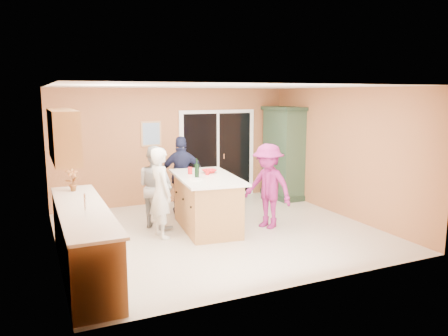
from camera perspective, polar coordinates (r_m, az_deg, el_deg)
name	(u,v)px	position (r m, az deg, el deg)	size (l,w,h in m)	color
floor	(219,232)	(8.01, -0.69, -8.32)	(5.50, 5.50, 0.00)	beige
ceiling	(218,86)	(7.62, -0.73, 10.61)	(5.50, 5.00, 0.10)	white
wall_back	(175,146)	(10.03, -6.44, 2.89)	(5.50, 0.10, 2.60)	tan
wall_front	(298,189)	(5.55, 9.69, -2.71)	(5.50, 0.10, 2.60)	tan
wall_left	(52,173)	(7.09, -21.53, -0.56)	(0.10, 5.00, 2.60)	tan
wall_right	(343,153)	(9.15, 15.28, 1.96)	(0.10, 5.00, 2.60)	tan
left_cabinet_run	(84,244)	(6.30, -17.76, -9.46)	(0.65, 3.05, 1.24)	#AC7642
upper_cabinets	(63,135)	(6.83, -20.27, 4.02)	(0.35, 1.60, 0.75)	#AC7642
sliding_door	(218,154)	(10.40, -0.84, 1.81)	(1.90, 0.07, 2.10)	white
framed_picture	(151,134)	(9.83, -9.49, 4.44)	(0.46, 0.04, 0.56)	tan
kitchen_island	(207,204)	(8.07, -2.27, -4.75)	(1.23, 2.00, 1.00)	#AC7642
green_hutch	(284,154)	(10.50, 7.79, 1.85)	(0.62, 1.19, 2.18)	#1F3323
woman_white	(161,193)	(7.61, -8.24, -3.24)	(0.58, 0.38, 1.58)	silver
woman_grey	(156,187)	(8.20, -8.89, -2.42)	(0.75, 0.59, 1.55)	#A09FA2
woman_navy	(182,175)	(9.07, -5.49, -0.95)	(0.95, 0.39, 1.62)	#1B1F3C
woman_magenta	(268,186)	(8.12, 5.76, -2.38)	(1.02, 0.58, 1.57)	#841C5C
serving_bowl	(209,171)	(8.26, -1.94, -0.42)	(0.27, 0.27, 0.07)	red
tulip_vase	(72,179)	(7.34, -19.20, -1.39)	(0.21, 0.14, 0.39)	red
tumbler_near	(207,172)	(8.05, -2.18, -0.55)	(0.07, 0.07, 0.10)	red
tumbler_far	(190,171)	(8.16, -4.45, -0.35)	(0.09, 0.09, 0.13)	red
wine_bottle	(197,171)	(7.76, -3.57, -0.34)	(0.08, 0.08, 0.35)	black
white_plate	(196,179)	(7.63, -3.69, -1.48)	(0.23, 0.23, 0.02)	white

